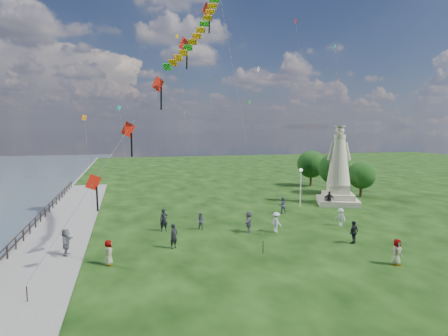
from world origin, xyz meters
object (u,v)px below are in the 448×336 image
object	(u,v)px
person_0	(174,236)
person_8	(340,217)
person_9	(329,199)
person_10	(109,253)
person_2	(276,222)
person_6	(164,220)
person_4	(397,252)
person_11	(249,222)
person_3	(354,232)
statue	(339,175)
person_1	(201,221)
person_5	(66,243)
lamppost	(301,179)
person_7	(282,205)

from	to	relation	value
person_0	person_8	bearing A→B (deg)	-26.90
person_9	person_10	bearing A→B (deg)	-133.65
person_0	person_2	size ratio (longest dim) A/B	1.07
person_6	person_10	bearing A→B (deg)	-127.71
person_10	person_2	bearing A→B (deg)	-78.01
person_4	person_11	bearing A→B (deg)	109.04
person_6	person_10	size ratio (longest dim) A/B	1.18
person_3	person_4	distance (m)	4.58
statue	person_8	size ratio (longest dim) A/B	5.68
person_6	person_11	distance (m)	7.13
person_2	person_10	world-z (taller)	person_2
person_10	person_11	world-z (taller)	person_11
person_1	person_10	bearing A→B (deg)	-102.80
person_5	person_9	world-z (taller)	person_5
person_10	person_11	xyz separation A→B (m)	(10.99, 4.82, 0.10)
lamppost	person_7	xyz separation A→B (m)	(-3.38, -2.85, -2.18)
person_2	person_1	bearing A→B (deg)	48.11
person_0	person_10	world-z (taller)	person_0
person_3	person_7	bearing A→B (deg)	-108.86
lamppost	person_7	size ratio (longest dim) A/B	2.47
person_6	person_3	bearing A→B (deg)	-33.74
lamppost	person_8	bearing A→B (deg)	-92.19
lamppost	person_2	world-z (taller)	lamppost
lamppost	person_3	size ratio (longest dim) A/B	2.41
statue	person_10	distance (m)	27.96
person_8	person_9	distance (m)	7.91
person_2	person_4	size ratio (longest dim) A/B	1.01
person_4	person_5	bearing A→B (deg)	144.73
person_7	person_8	bearing A→B (deg)	129.21
person_2	person_6	distance (m)	9.43
person_8	person_9	xyz separation A→B (m)	(3.11, 7.27, 0.10)
statue	person_3	xyz separation A→B (m)	(-6.79, -13.30, -2.49)
person_2	person_4	world-z (taller)	person_2
person_1	person_10	xyz separation A→B (m)	(-7.27, -6.55, 0.06)
person_4	person_6	bearing A→B (deg)	123.09
person_4	person_8	distance (m)	9.53
person_3	person_11	distance (m)	8.30
person_4	person_7	bearing A→B (deg)	78.14
person_8	person_11	xyz separation A→B (m)	(-8.56, 0.09, 0.13)
person_10	person_4	bearing A→B (deg)	-110.55
statue	person_0	xyz separation A→B (m)	(-20.07, -11.03, -2.45)
person_1	person_3	distance (m)	12.35
person_9	person_11	bearing A→B (deg)	-129.96
person_5	person_11	size ratio (longest dim) A/B	1.01
person_6	person_10	distance (m)	8.07
statue	person_3	world-z (taller)	statue
person_3	person_0	bearing A→B (deg)	-35.03
person_0	person_8	world-z (taller)	person_0
lamppost	person_7	bearing A→B (deg)	-139.86
statue	person_2	distance (m)	14.61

